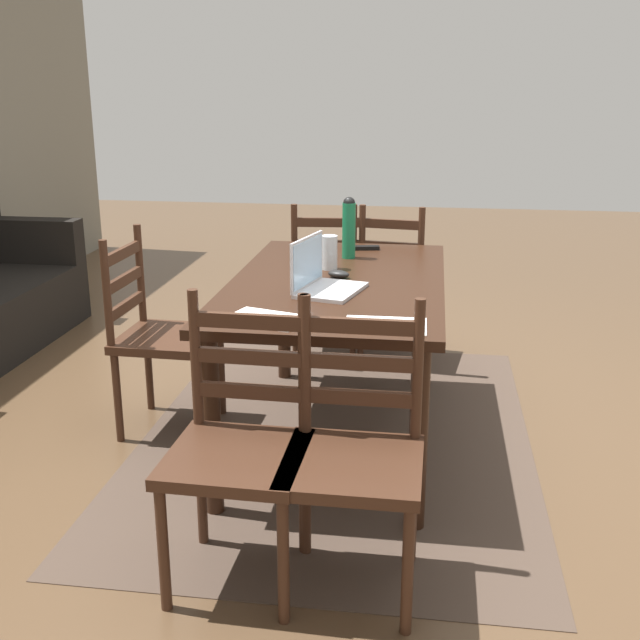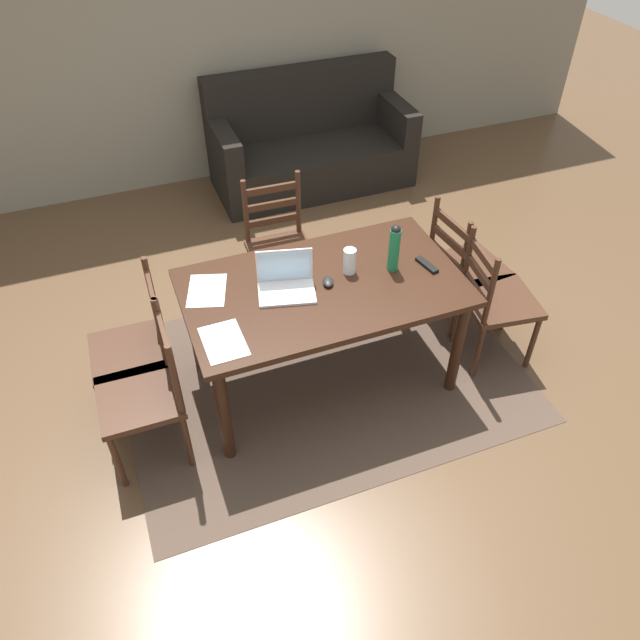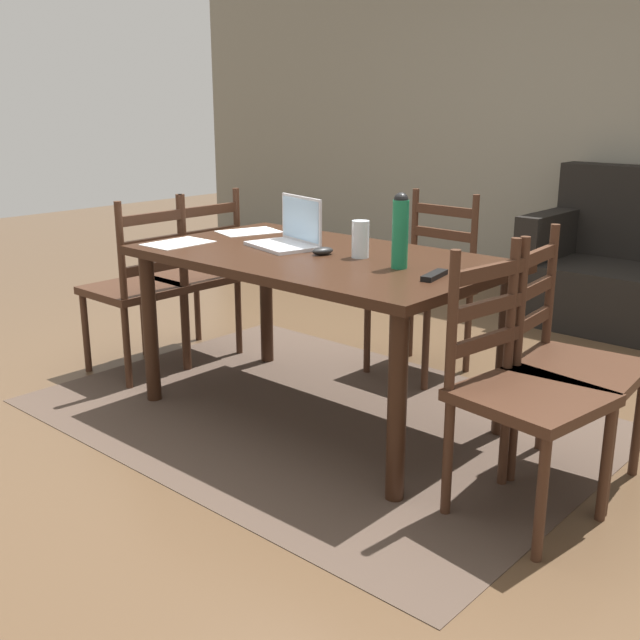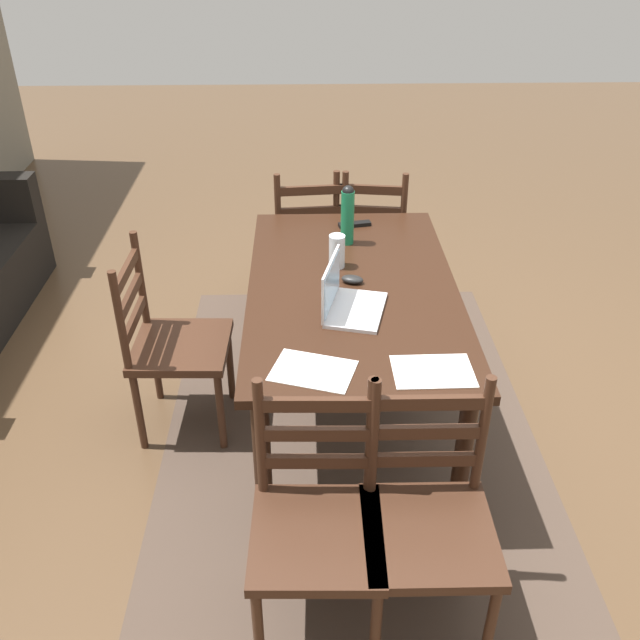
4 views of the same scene
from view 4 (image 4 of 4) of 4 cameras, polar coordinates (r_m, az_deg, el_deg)
The scene contains 15 objects.
ground_plane at distance 3.54m, azimuth 2.39°, elevation -8.05°, with size 14.00×14.00×0.00m, color brown.
area_rug at distance 3.53m, azimuth 2.40°, elevation -8.01°, with size 2.52×1.79×0.01m, color #47382D.
dining_table at distance 3.15m, azimuth 2.67°, elevation 1.35°, with size 1.62×0.93×0.76m.
chair_right_far at distance 4.21m, azimuth -0.90°, elevation 6.50°, with size 0.48×0.48×0.95m.
chair_left_far at distance 2.42m, azimuth -0.26°, elevation -16.52°, with size 0.45×0.45×0.95m.
chair_right_near at distance 4.22m, azimuth 4.08°, elevation 6.54°, with size 0.50×0.50×0.95m.
chair_left_near at distance 2.45m, azimuth 8.84°, elevation -16.16°, with size 0.44×0.44×0.95m.
chair_far_head at distance 3.31m, azimuth -12.06°, elevation -1.98°, with size 0.45×0.45×0.95m.
laptop at distance 2.89m, azimuth 2.04°, elevation 1.78°, with size 0.36×0.29×0.23m.
water_bottle at distance 3.43m, azimuth 2.30°, elevation 8.72°, with size 0.07×0.07×0.30m.
drinking_glass at distance 3.23m, azimuth 1.40°, elevation 5.68°, with size 0.08×0.08×0.16m, color silver.
computer_mouse at distance 3.12m, azimuth 2.63°, elevation 3.37°, with size 0.06×0.10×0.03m, color black.
tv_remote at distance 3.67m, azimuth 2.86°, elevation 7.88°, with size 0.04×0.17×0.02m, color black.
paper_stack_left at distance 2.55m, azimuth -0.59°, elevation -4.20°, with size 0.21×0.30×0.00m, color white.
paper_stack_right at distance 2.58m, azimuth 9.28°, elevation -4.19°, with size 0.21×0.30×0.00m, color white.
Camera 4 is at (-2.70, 0.22, 2.28)m, focal length 38.87 mm.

